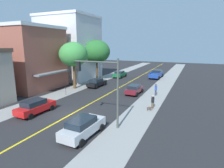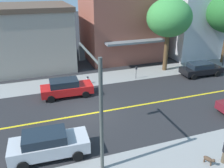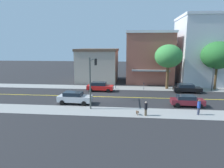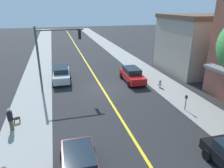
% 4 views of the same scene
% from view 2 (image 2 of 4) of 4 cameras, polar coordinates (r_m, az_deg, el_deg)
% --- Properties ---
extents(ground_plane, '(140.00, 140.00, 0.00)m').
position_cam_2_polar(ground_plane, '(19.05, -5.39, -7.09)').
color(ground_plane, '#262628').
extents(sidewalk_left, '(3.49, 126.00, 0.01)m').
position_cam_2_polar(sidewalk_left, '(25.13, -9.23, 0.53)').
color(sidewalk_left, gray).
rests_on(sidewalk_left, ground).
extents(road_centerline_stripe, '(0.20, 126.00, 0.00)m').
position_cam_2_polar(road_centerline_stripe, '(19.05, -5.39, -7.08)').
color(road_centerline_stripe, yellow).
rests_on(road_centerline_stripe, ground).
extents(brick_apartment_block, '(9.49, 8.71, 7.19)m').
position_cam_2_polar(brick_apartment_block, '(30.69, -18.16, 10.92)').
color(brick_apartment_block, '#A39989').
rests_on(brick_apartment_block, ground).
extents(corner_shop_building, '(9.84, 9.93, 10.77)m').
position_cam_2_polar(corner_shop_building, '(32.55, 2.21, 15.87)').
color(corner_shop_building, '#935142').
rests_on(corner_shop_building, ground).
extents(pale_office_building, '(11.38, 10.56, 13.88)m').
position_cam_2_polar(pale_office_building, '(37.93, 19.16, 18.11)').
color(pale_office_building, silver).
rests_on(pale_office_building, ground).
extents(street_tree_left_near, '(4.90, 4.90, 8.09)m').
position_cam_2_polar(street_tree_left_near, '(27.52, 13.50, 15.09)').
color(street_tree_left_near, brown).
rests_on(street_tree_left_near, ground).
extents(fire_hydrant, '(0.44, 0.24, 0.78)m').
position_cam_2_polar(fire_hydrant, '(24.41, -5.85, 0.98)').
color(fire_hydrant, silver).
rests_on(fire_hydrant, ground).
extents(parking_meter, '(0.12, 0.18, 1.32)m').
position_cam_2_polar(parking_meter, '(25.49, 5.79, 3.15)').
color(parking_meter, '#4C4C51').
rests_on(parking_meter, ground).
extents(traffic_light_mast, '(4.57, 0.32, 6.46)m').
position_cam_2_polar(traffic_light_mast, '(12.82, -4.38, -1.18)').
color(traffic_light_mast, '#474C47').
rests_on(traffic_light_mast, ground).
extents(red_sedan_left_curb, '(2.08, 4.63, 1.60)m').
position_cam_2_polar(red_sedan_left_curb, '(21.81, -10.89, -0.87)').
color(red_sedan_left_curb, red).
rests_on(red_sedan_left_curb, ground).
extents(silver_sedan_right_curb, '(2.18, 4.65, 1.63)m').
position_cam_2_polar(silver_sedan_right_curb, '(14.89, -14.96, -13.68)').
color(silver_sedan_right_curb, '#B7BABF').
rests_on(silver_sedan_right_curb, ground).
extents(black_sedan_left_curb, '(2.14, 4.62, 1.46)m').
position_cam_2_polar(black_sedan_left_curb, '(28.04, 20.49, 3.43)').
color(black_sedan_left_curb, black).
rests_on(black_sedan_left_curb, ground).
extents(small_dog, '(0.69, 0.44, 0.52)m').
position_cam_2_polar(small_dog, '(15.19, 22.18, -16.36)').
color(small_dog, '#4C3828').
rests_on(small_dog, ground).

